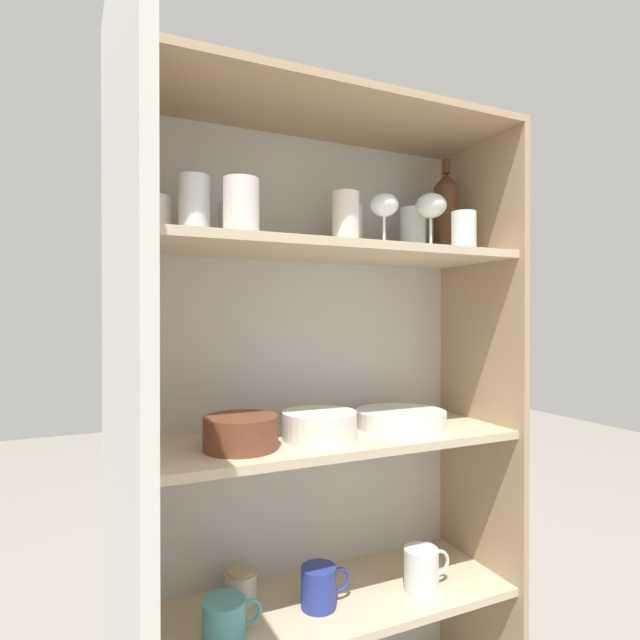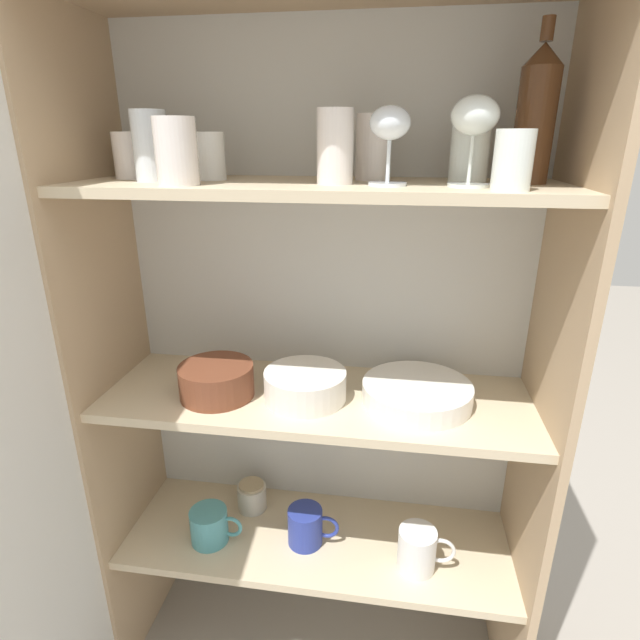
% 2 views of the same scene
% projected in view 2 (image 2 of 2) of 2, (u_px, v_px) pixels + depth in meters
% --- Properties ---
extents(cupboard_back_panel, '(0.98, 0.02, 1.54)m').
position_uv_depth(cupboard_back_panel, '(326.00, 361.00, 1.26)').
color(cupboard_back_panel, silver).
rests_on(cupboard_back_panel, ground_plane).
extents(cupboard_side_left, '(0.02, 0.35, 1.54)m').
position_uv_depth(cupboard_side_left, '(116.00, 377.00, 1.18)').
color(cupboard_side_left, tan).
rests_on(cupboard_side_left, ground_plane).
extents(cupboard_side_right, '(0.02, 0.35, 1.54)m').
position_uv_depth(cupboard_side_right, '(542.00, 409.00, 1.04)').
color(cupboard_side_right, tan).
rests_on(cupboard_side_right, ground_plane).
extents(shelf_board_lower, '(0.94, 0.31, 0.02)m').
position_uv_depth(shelf_board_lower, '(316.00, 539.00, 1.25)').
color(shelf_board_lower, beige).
extents(shelf_board_middle, '(0.94, 0.31, 0.02)m').
position_uv_depth(shelf_board_middle, '(316.00, 399.00, 1.11)').
color(shelf_board_middle, beige).
extents(shelf_board_upper, '(0.94, 0.31, 0.02)m').
position_uv_depth(shelf_board_upper, '(315.00, 188.00, 0.95)').
color(shelf_board_upper, beige).
extents(tumbler_glass_0, '(0.07, 0.07, 0.13)m').
position_uv_depth(tumbler_glass_0, '(151.00, 146.00, 0.95)').
color(tumbler_glass_0, white).
rests_on(tumbler_glass_0, shelf_board_upper).
extents(tumbler_glass_1, '(0.07, 0.07, 0.09)m').
position_uv_depth(tumbler_glass_1, '(132.00, 155.00, 1.02)').
color(tumbler_glass_1, silver).
rests_on(tumbler_glass_1, shelf_board_upper).
extents(tumbler_glass_2, '(0.07, 0.07, 0.12)m').
position_uv_depth(tumbler_glass_2, '(373.00, 147.00, 0.98)').
color(tumbler_glass_2, silver).
rests_on(tumbler_glass_2, shelf_board_upper).
extents(tumbler_glass_3, '(0.07, 0.07, 0.11)m').
position_uv_depth(tumbler_glass_3, '(176.00, 151.00, 0.88)').
color(tumbler_glass_3, silver).
rests_on(tumbler_glass_3, shelf_board_upper).
extents(tumbler_glass_4, '(0.06, 0.06, 0.09)m').
position_uv_depth(tumbler_glass_4, '(209.00, 156.00, 0.99)').
color(tumbler_glass_4, white).
rests_on(tumbler_glass_4, shelf_board_upper).
extents(tumbler_glass_5, '(0.06, 0.06, 0.09)m').
position_uv_depth(tumbler_glass_5, '(513.00, 160.00, 0.79)').
color(tumbler_glass_5, white).
rests_on(tumbler_glass_5, shelf_board_upper).
extents(tumbler_glass_6, '(0.07, 0.07, 0.13)m').
position_uv_depth(tumbler_glass_6, '(470.00, 147.00, 0.93)').
color(tumbler_glass_6, white).
rests_on(tumbler_glass_6, shelf_board_upper).
extents(tumbler_glass_7, '(0.07, 0.07, 0.13)m').
position_uv_depth(tumbler_glass_7, '(335.00, 147.00, 0.89)').
color(tumbler_glass_7, silver).
rests_on(tumbler_glass_7, shelf_board_upper).
extents(wine_glass_0, '(0.08, 0.08, 0.15)m').
position_uv_depth(wine_glass_0, '(475.00, 121.00, 0.83)').
color(wine_glass_0, white).
rests_on(wine_glass_0, shelf_board_upper).
extents(wine_glass_1, '(0.07, 0.07, 0.13)m').
position_uv_depth(wine_glass_1, '(390.00, 129.00, 0.85)').
color(wine_glass_1, white).
rests_on(wine_glass_1, shelf_board_upper).
extents(wine_bottle, '(0.07, 0.07, 0.27)m').
position_uv_depth(wine_bottle, '(536.00, 114.00, 0.88)').
color(wine_bottle, '#4C2D19').
rests_on(wine_bottle, shelf_board_upper).
extents(plate_stack_white, '(0.23, 0.23, 0.04)m').
position_uv_depth(plate_stack_white, '(417.00, 393.00, 1.07)').
color(plate_stack_white, white).
rests_on(plate_stack_white, shelf_board_middle).
extents(mixing_bowl_large, '(0.18, 0.18, 0.06)m').
position_uv_depth(mixing_bowl_large, '(305.00, 384.00, 1.08)').
color(mixing_bowl_large, silver).
rests_on(mixing_bowl_large, shelf_board_middle).
extents(serving_bowl_small, '(0.16, 0.16, 0.07)m').
position_uv_depth(serving_bowl_small, '(216.00, 379.00, 1.10)').
color(serving_bowl_small, brown).
rests_on(serving_bowl_small, shelf_board_middle).
extents(coffee_mug_primary, '(0.13, 0.09, 0.10)m').
position_uv_depth(coffee_mug_primary, '(418.00, 550.00, 1.14)').
color(coffee_mug_primary, white).
rests_on(coffee_mug_primary, shelf_board_lower).
extents(coffee_mug_extra_1, '(0.13, 0.09, 0.09)m').
position_uv_depth(coffee_mug_extra_1, '(210.00, 526.00, 1.22)').
color(coffee_mug_extra_1, teal).
rests_on(coffee_mug_extra_1, shelf_board_lower).
extents(coffee_mug_extra_2, '(0.13, 0.08, 0.09)m').
position_uv_depth(coffee_mug_extra_2, '(306.00, 526.00, 1.21)').
color(coffee_mug_extra_2, '#283893').
rests_on(coffee_mug_extra_2, shelf_board_lower).
extents(storage_jar, '(0.08, 0.08, 0.08)m').
position_uv_depth(storage_jar, '(252.00, 496.00, 1.33)').
color(storage_jar, beige).
rests_on(storage_jar, shelf_board_lower).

